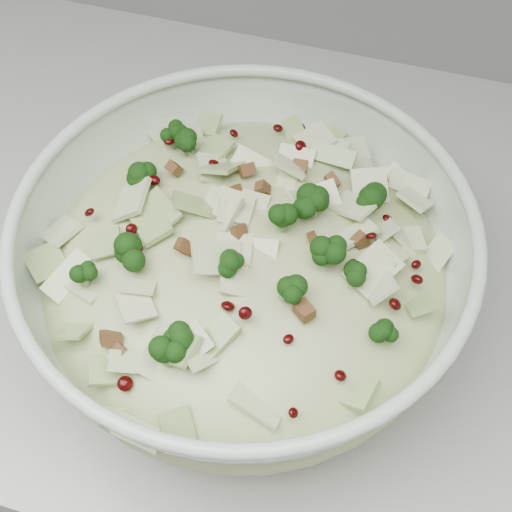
{
  "coord_description": "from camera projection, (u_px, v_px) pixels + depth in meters",
  "views": [
    {
      "loc": [
        0.44,
        1.31,
        1.43
      ],
      "look_at": [
        0.35,
        1.6,
        1.0
      ],
      "focal_mm": 50.0,
      "sensor_mm": 36.0,
      "label": 1
    }
  ],
  "objects": [
    {
      "name": "mixing_bowl",
      "position": [
        245.0,
        273.0,
        0.55
      ],
      "size": [
        0.43,
        0.43,
        0.14
      ],
      "rotation": [
        0.0,
        0.0,
        -0.33
      ],
      "color": "silver",
      "rests_on": "counter"
    },
    {
      "name": "salad",
      "position": [
        244.0,
        257.0,
        0.54
      ],
      "size": [
        0.4,
        0.4,
        0.14
      ],
      "rotation": [
        0.0,
        0.0,
        -0.33
      ],
      "color": "#C4CF8E",
      "rests_on": "mixing_bowl"
    },
    {
      "name": "counter",
      "position": [
        56.0,
        360.0,
        1.09
      ],
      "size": [
        3.6,
        0.6,
        0.9
      ],
      "primitive_type": "cube",
      "color": "#B0B0AB",
      "rests_on": "floor"
    }
  ]
}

